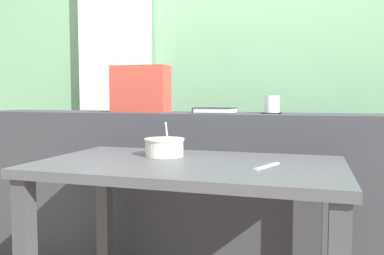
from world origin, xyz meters
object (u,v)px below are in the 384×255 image
at_px(fork_utensil, 267,166).
at_px(closed_book, 215,110).
at_px(breakfast_table, 189,190).
at_px(juice_glass, 272,105).
at_px(throw_pillow, 141,89).
at_px(coaster_square, 272,113).
at_px(soup_bowl, 164,147).

bearing_deg(fork_utensil, closed_book, 139.83).
height_order(breakfast_table, fork_utensil, fork_utensil).
relative_size(juice_glass, throw_pillow, 0.27).
bearing_deg(breakfast_table, throw_pillow, 127.57).
bearing_deg(coaster_square, closed_book, -174.24).
relative_size(juice_glass, fork_utensil, 0.51).
distance_m(throw_pillow, soup_bowl, 0.66).
height_order(throw_pillow, soup_bowl, throw_pillow).
relative_size(breakfast_table, closed_book, 5.21).
distance_m(throw_pillow, fork_utensil, 1.06).
distance_m(breakfast_table, juice_glass, 0.75).
bearing_deg(throw_pillow, fork_utensil, -39.85).
distance_m(juice_glass, soup_bowl, 0.67).
bearing_deg(coaster_square, soup_bowl, -127.30).
bearing_deg(juice_glass, fork_utensil, -85.70).
distance_m(breakfast_table, soup_bowl, 0.24).
bearing_deg(throw_pillow, juice_glass, 0.76).
relative_size(breakfast_table, juice_glass, 13.37).
bearing_deg(fork_utensil, juice_glass, 115.48).
bearing_deg(fork_utensil, breakfast_table, -163.84).
height_order(closed_book, throw_pillow, throw_pillow).
relative_size(breakfast_table, soup_bowl, 6.86).
relative_size(breakfast_table, fork_utensil, 6.82).
relative_size(coaster_square, closed_book, 0.45).
distance_m(soup_bowl, fork_utensil, 0.47).
xyz_separation_m(breakfast_table, coaster_square, (0.25, 0.63, 0.28)).
bearing_deg(breakfast_table, coaster_square, 68.52).
relative_size(closed_book, throw_pillow, 0.70).
bearing_deg(soup_bowl, breakfast_table, -38.60).
height_order(coaster_square, throw_pillow, throw_pillow).
bearing_deg(soup_bowl, fork_utensil, -17.74).
distance_m(coaster_square, soup_bowl, 0.66).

